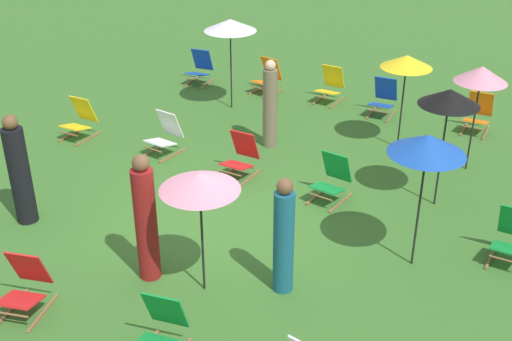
{
  "coord_description": "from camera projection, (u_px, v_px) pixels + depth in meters",
  "views": [
    {
      "loc": [
        4.75,
        -7.06,
        5.46
      ],
      "look_at": [
        0.0,
        1.2,
        0.5
      ],
      "focal_mm": 45.47,
      "sensor_mm": 36.0,
      "label": 1
    }
  ],
  "objects": [
    {
      "name": "person_0",
      "position": [
        284.0,
        238.0,
        8.39
      ],
      "size": [
        0.39,
        0.39,
        1.68
      ],
      "rotation": [
        0.0,
        0.0,
        0.69
      ],
      "color": "#195972",
      "rests_on": "ground"
    },
    {
      "name": "umbrella_2",
      "position": [
        482.0,
        75.0,
        11.05
      ],
      "size": [
        0.91,
        0.91,
        1.96
      ],
      "color": "black",
      "rests_on": "ground"
    },
    {
      "name": "deckchair_10",
      "position": [
        383.0,
        99.0,
        14.02
      ],
      "size": [
        0.53,
        0.79,
        0.83
      ],
      "rotation": [
        0.0,
        0.0,
        0.07
      ],
      "color": "olive",
      "rests_on": "ground"
    },
    {
      "name": "deckchair_3",
      "position": [
        332.0,
        179.0,
        10.74
      ],
      "size": [
        0.55,
        0.8,
        0.83
      ],
      "rotation": [
        0.0,
        0.0,
        -0.09
      ],
      "color": "olive",
      "rests_on": "ground"
    },
    {
      "name": "deckchair_13",
      "position": [
        80.0,
        120.0,
        12.98
      ],
      "size": [
        0.5,
        0.77,
        0.83
      ],
      "rotation": [
        0.0,
        0.0,
        0.03
      ],
      "color": "olive",
      "rests_on": "ground"
    },
    {
      "name": "person_2",
      "position": [
        20.0,
        173.0,
        9.92
      ],
      "size": [
        0.46,
        0.46,
        1.8
      ],
      "rotation": [
        0.0,
        0.0,
        0.76
      ],
      "color": "black",
      "rests_on": "ground"
    },
    {
      "name": "deckchair_2",
      "position": [
        200.0,
        68.0,
        15.83
      ],
      "size": [
        0.58,
        0.82,
        0.83
      ],
      "rotation": [
        0.0,
        0.0,
        0.14
      ],
      "color": "olive",
      "rests_on": "ground"
    },
    {
      "name": "deckchair_4",
      "position": [
        478.0,
        114.0,
        13.24
      ],
      "size": [
        0.5,
        0.78,
        0.83
      ],
      "rotation": [
        0.0,
        0.0,
        0.04
      ],
      "color": "olive",
      "rests_on": "ground"
    },
    {
      "name": "umbrella_0",
      "position": [
        450.0,
        98.0,
        9.89
      ],
      "size": [
        0.95,
        0.95,
        2.02
      ],
      "color": "black",
      "rests_on": "ground"
    },
    {
      "name": "umbrella_1",
      "position": [
        427.0,
        145.0,
        8.4
      ],
      "size": [
        1.03,
        1.03,
        2.02
      ],
      "color": "black",
      "rests_on": "ground"
    },
    {
      "name": "deckchair_5",
      "position": [
        165.0,
        135.0,
        12.33
      ],
      "size": [
        0.55,
        0.8,
        0.83
      ],
      "rotation": [
        0.0,
        0.0,
        -0.1
      ],
      "color": "olive",
      "rests_on": "ground"
    },
    {
      "name": "person_1",
      "position": [
        270.0,
        106.0,
        12.4
      ],
      "size": [
        0.3,
        0.3,
        1.74
      ],
      "rotation": [
        0.0,
        0.0,
        3.24
      ],
      "color": "#72664C",
      "rests_on": "ground"
    },
    {
      "name": "deckchair_11",
      "position": [
        241.0,
        157.0,
        11.5
      ],
      "size": [
        0.48,
        0.76,
        0.83
      ],
      "rotation": [
        0.0,
        0.0,
        -0.0
      ],
      "color": "olive",
      "rests_on": "ground"
    },
    {
      "name": "deckchair_1",
      "position": [
        161.0,
        330.0,
        7.48
      ],
      "size": [
        0.62,
        0.84,
        0.83
      ],
      "rotation": [
        0.0,
        0.0,
        0.21
      ],
      "color": "olive",
      "rests_on": "ground"
    },
    {
      "name": "deckchair_0",
      "position": [
        330.0,
        86.0,
        14.73
      ],
      "size": [
        0.49,
        0.76,
        0.83
      ],
      "rotation": [
        0.0,
        0.0,
        -0.01
      ],
      "color": "olive",
      "rests_on": "ground"
    },
    {
      "name": "umbrella_5",
      "position": [
        230.0,
        25.0,
        13.69
      ],
      "size": [
        1.13,
        1.13,
        2.0
      ],
      "color": "black",
      "rests_on": "ground"
    },
    {
      "name": "ground_plane",
      "position": [
        218.0,
        230.0,
        10.05
      ],
      "size": [
        40.0,
        40.0,
        0.0
      ],
      "primitive_type": "plane",
      "color": "#386B28"
    },
    {
      "name": "deckchair_7",
      "position": [
        512.0,
        238.0,
        9.19
      ],
      "size": [
        0.48,
        0.76,
        0.83
      ],
      "rotation": [
        0.0,
        0.0,
        0.01
      ],
      "color": "olive",
      "rests_on": "ground"
    },
    {
      "name": "deckchair_8",
      "position": [
        25.0,
        286.0,
        8.21
      ],
      "size": [
        0.68,
        0.87,
        0.83
      ],
      "rotation": [
        0.0,
        0.0,
        0.29
      ],
      "color": "olive",
      "rests_on": "ground"
    },
    {
      "name": "umbrella_4",
      "position": [
        407.0,
        62.0,
        11.91
      ],
      "size": [
        0.96,
        0.96,
        1.86
      ],
      "color": "black",
      "rests_on": "ground"
    },
    {
      "name": "deckchair_9",
      "position": [
        268.0,
        77.0,
        15.25
      ],
      "size": [
        0.61,
        0.83,
        0.83
      ],
      "rotation": [
        0.0,
        0.0,
        -0.18
      ],
      "color": "olive",
      "rests_on": "ground"
    },
    {
      "name": "umbrella_3",
      "position": [
        200.0,
        182.0,
        8.01
      ],
      "size": [
        1.03,
        1.03,
        1.76
      ],
      "color": "black",
      "rests_on": "ground"
    },
    {
      "name": "person_3",
      "position": [
        146.0,
        221.0,
        8.61
      ],
      "size": [
        0.4,
        0.4,
        1.87
      ],
      "rotation": [
        0.0,
        0.0,
        5.84
      ],
      "color": "maroon",
      "rests_on": "ground"
    }
  ]
}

